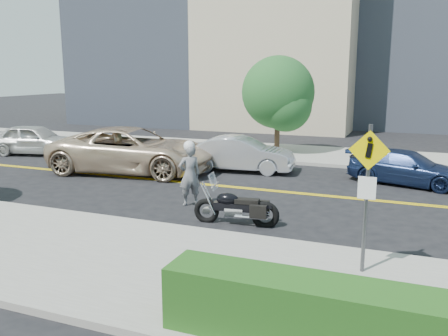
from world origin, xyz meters
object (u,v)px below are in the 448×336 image
suv (132,150)px  parked_car_blue (407,168)px  motorcyclist (190,173)px  parked_car_white (35,139)px  parked_car_silver (241,154)px  motorcycle (236,200)px  pedestrian_sign (367,185)px

suv → parked_car_blue: size_ratio=1.57×
suv → parked_car_blue: suv is taller
motorcyclist → parked_car_blue: size_ratio=0.48×
suv → motorcyclist: bearing=-137.1°
parked_car_white → parked_car_silver: 11.10m
parked_car_silver → motorcycle: bearing=-167.9°
motorcyclist → parked_car_white: bearing=-69.7°
pedestrian_sign → suv: bearing=144.4°
pedestrian_sign → parked_car_blue: (0.67, 9.15, -1.33)m
parked_car_white → parked_car_blue: (17.67, 0.03, -0.14)m
motorcyclist → parked_car_white: size_ratio=0.46×
motorcyclist → suv: 5.67m
motorcyclist → pedestrian_sign: bearing=103.4°
motorcycle → suv: size_ratio=0.34×
motorcycle → pedestrian_sign: bearing=-40.4°
motorcyclist → parked_car_blue: (6.30, 5.54, -0.40)m
parked_car_white → parked_car_blue: parked_car_white is taller
motorcycle → suv: 8.08m
pedestrian_sign → parked_car_silver: bearing=122.9°
motorcycle → parked_car_silver: bearing=101.2°
parked_car_silver → parked_car_blue: bearing=-96.4°
suv → parked_car_blue: (10.70, 1.96, -0.31)m
suv → parked_car_white: bearing=66.6°
motorcyclist → parked_car_blue: motorcyclist is taller
parked_car_white → parked_car_silver: (11.10, 0.00, -0.04)m
suv → parked_car_white: suv is taller
parked_car_white → parked_car_silver: bearing=-103.1°
suv → pedestrian_sign: bearing=-133.6°
parked_car_silver → motorcyclist: bearing=176.1°
parked_car_blue → motorcyclist: bearing=145.5°
motorcycle → parked_car_blue: 8.05m
parked_car_silver → suv: bearing=108.3°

